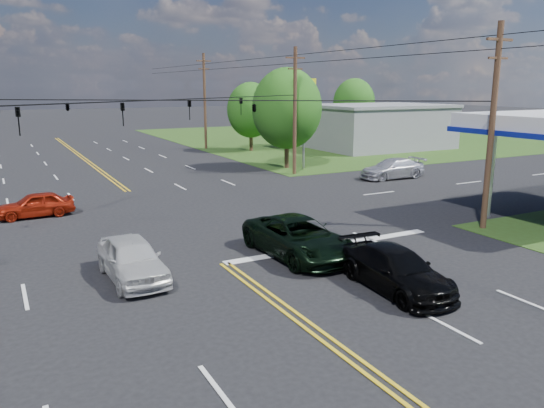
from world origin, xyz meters
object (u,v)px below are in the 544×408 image
retail_ne (378,128)px  pole_right_far (205,100)px  tree_far_r (354,103)px  suv_black (396,270)px  pole_ne (295,110)px  pickup_white (132,259)px  pole_se (492,125)px  tree_right_a (287,109)px  pickup_dkgreen (298,237)px  tree_right_b (251,110)px

retail_ne → pole_right_far: bearing=154.8°
tree_far_r → retail_ne: bearing=-111.8°
tree_far_r → suv_black: 52.61m
pole_right_far → pole_ne: bearing=-90.0°
pickup_white → pole_ne: bearing=44.3°
pole_ne → pickup_white: pole_ne is taller
pole_right_far → pole_se: bearing=-90.0°
tree_right_a → pole_right_far: bearing=93.6°
pickup_dkgreen → pickup_white: (-6.50, 0.50, -0.03)m
pole_se → pole_right_far: size_ratio=0.95×
tree_far_r → pole_se: bearing=-118.3°
tree_right_b → pole_right_far: bearing=131.2°
pickup_dkgreen → suv_black: bearing=-78.6°
retail_ne → tree_far_r: 11.02m
tree_right_a → tree_far_r: (20.00, 18.00, -0.33)m
tree_right_b → tree_far_r: 18.50m
pole_se → tree_right_a: bearing=87.3°
pole_right_far → pickup_dkgreen: bearing=-105.3°
pole_se → tree_far_r: size_ratio=1.25×
pole_ne → pickup_white: size_ratio=2.15×
suv_black → pickup_white: 9.13m
tree_right_b → pickup_dkgreen: size_ratio=1.26×
pole_se → retail_ne: bearing=59.6°
retail_ne → pole_se: bearing=-120.4°
retail_ne → pickup_white: size_ratio=3.16×
tree_right_a → pole_se: bearing=-92.7°
pickup_white → tree_far_r: bearing=43.9°
pole_se → pole_right_far: (0.00, 37.00, 0.25)m
pole_se → suv_black: 10.69m
retail_ne → tree_far_r: (4.00, 10.00, 2.34)m
retail_ne → pole_right_far: 19.02m
pole_ne → retail_ne: bearing=32.9°
pole_se → pickup_white: size_ratio=2.15×
retail_ne → pole_ne: size_ratio=1.47×
tree_far_r → suv_black: bearing=-124.8°
retail_ne → tree_right_b: tree_right_b is taller
tree_far_r → pickup_white: size_ratio=1.72×
pole_ne → tree_right_a: 3.16m
pole_se → pole_ne: (0.00, 18.00, 0.00)m
tree_right_b → pickup_white: bearing=-122.0°
pole_se → pole_ne: 18.00m
retail_ne → pickup_white: retail_ne is taller
pole_se → pickup_white: bearing=176.5°
retail_ne → pole_se: size_ratio=1.47×
pickup_white → pickup_dkgreen: bearing=-5.9°
pickup_dkgreen → pickup_white: pickup_dkgreen is taller
pole_ne → tree_right_a: (1.00, 3.00, -0.05)m
tree_right_b → suv_black: (-12.43, -37.10, -3.52)m
tree_right_a → pickup_dkgreen: bearing=-118.2°
tree_far_r → pickup_white: bearing=-134.6°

